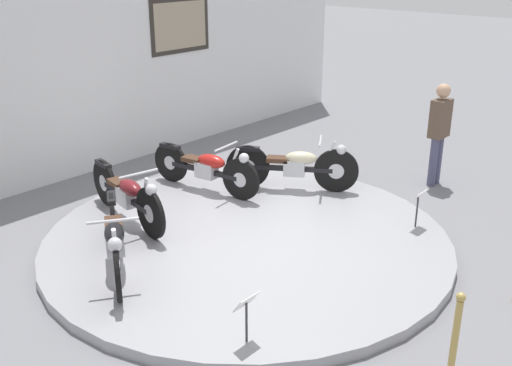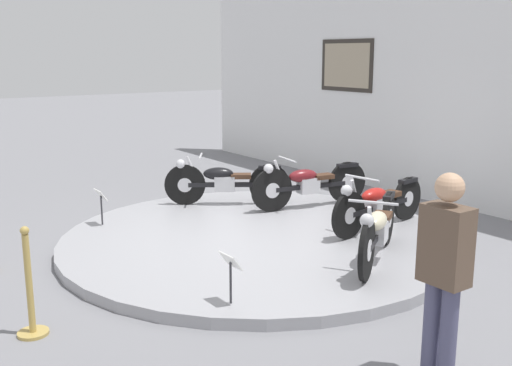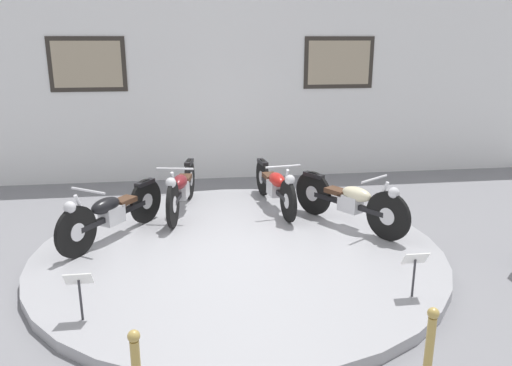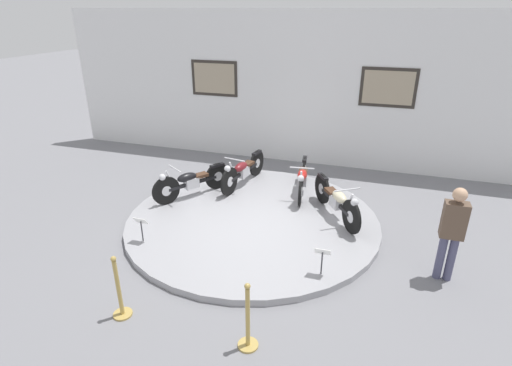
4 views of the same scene
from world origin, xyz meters
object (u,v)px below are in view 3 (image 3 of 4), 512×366
at_px(motorcycle_red, 275,185).
at_px(motorcycle_cream, 350,200).
at_px(info_placard_front_centre, 415,264).
at_px(motorcycle_maroon, 181,187).
at_px(info_placard_front_left, 79,285).
at_px(motorcycle_black, 112,212).

bearing_deg(motorcycle_red, motorcycle_cream, -46.58).
bearing_deg(info_placard_front_centre, motorcycle_maroon, 128.67).
distance_m(motorcycle_maroon, motorcycle_red, 1.47).
bearing_deg(info_placard_front_left, motorcycle_black, 89.37).
xyz_separation_m(motorcycle_black, info_placard_front_left, (-0.02, -2.04, -0.02)).
xyz_separation_m(motorcycle_maroon, info_placard_front_centre, (2.41, -3.01, -0.03)).
distance_m(motorcycle_red, info_placard_front_left, 3.85).
bearing_deg(info_placard_front_left, motorcycle_cream, 31.56).
height_order(motorcycle_maroon, motorcycle_cream, same).
xyz_separation_m(motorcycle_black, motorcycle_red, (2.39, 0.97, -0.01)).
distance_m(motorcycle_black, motorcycle_cream, 3.30).
bearing_deg(motorcycle_red, motorcycle_maroon, 179.89).
relative_size(motorcycle_black, motorcycle_cream, 0.98).
relative_size(motorcycle_maroon, motorcycle_red, 1.01).
xyz_separation_m(motorcycle_maroon, motorcycle_red, (1.47, -0.00, -0.02)).
bearing_deg(info_placard_front_left, motorcycle_maroon, 72.71).
xyz_separation_m(motorcycle_black, info_placard_front_centre, (3.33, -2.04, -0.02)).
height_order(motorcycle_red, info_placard_front_left, motorcycle_red).
xyz_separation_m(motorcycle_maroon, motorcycle_cream, (2.39, -0.97, 0.00)).
distance_m(motorcycle_maroon, info_placard_front_left, 3.15).
height_order(motorcycle_black, motorcycle_cream, motorcycle_cream).
bearing_deg(motorcycle_cream, info_placard_front_left, -148.44).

